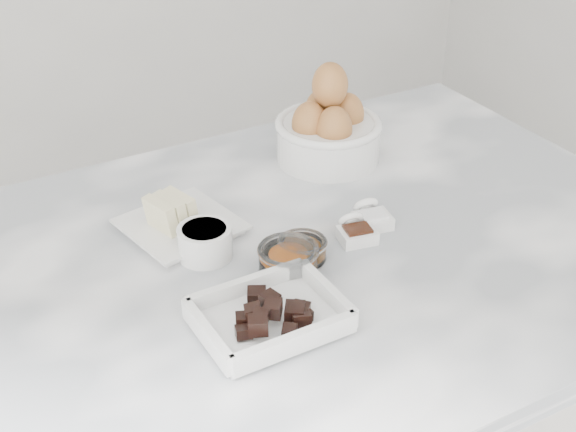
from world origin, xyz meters
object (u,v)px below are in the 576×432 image
(chocolate_dish, at_px, (270,313))
(egg_bowl, at_px, (328,129))
(vanilla_spoon, at_px, (356,231))
(sugar_ramekin, at_px, (205,241))
(salt_spoon, at_px, (371,217))
(zest_bowl, at_px, (288,258))
(honey_bowl, at_px, (302,249))
(butter_plate, at_px, (179,219))

(chocolate_dish, relative_size, egg_bowl, 0.99)
(vanilla_spoon, bearing_deg, egg_bowl, 67.47)
(egg_bowl, bearing_deg, sugar_ramekin, -151.48)
(salt_spoon, bearing_deg, zest_bowl, -165.80)
(sugar_ramekin, relative_size, salt_spoon, 1.07)
(vanilla_spoon, bearing_deg, salt_spoon, 27.51)
(zest_bowl, relative_size, vanilla_spoon, 1.22)
(sugar_ramekin, height_order, honey_bowl, sugar_ramekin)
(egg_bowl, bearing_deg, butter_plate, -164.36)
(butter_plate, height_order, honey_bowl, butter_plate)
(vanilla_spoon, bearing_deg, honey_bowl, -176.29)
(sugar_ramekin, xyz_separation_m, salt_spoon, (0.26, -0.05, -0.01))
(egg_bowl, relative_size, zest_bowl, 2.13)
(butter_plate, xyz_separation_m, honey_bowl, (0.13, -0.15, -0.00))
(salt_spoon, bearing_deg, sugar_ramekin, 169.75)
(chocolate_dish, bearing_deg, egg_bowl, 49.13)
(egg_bowl, distance_m, vanilla_spoon, 0.26)
(chocolate_dish, bearing_deg, vanilla_spoon, 29.29)
(honey_bowl, bearing_deg, vanilla_spoon, 3.71)
(sugar_ramekin, relative_size, honey_bowl, 1.09)
(chocolate_dish, relative_size, salt_spoon, 2.51)
(chocolate_dish, bearing_deg, honey_bowl, 44.45)
(egg_bowl, relative_size, honey_bowl, 2.58)
(zest_bowl, height_order, vanilla_spoon, vanilla_spoon)
(butter_plate, bearing_deg, egg_bowl, 15.64)
(sugar_ramekin, height_order, salt_spoon, sugar_ramekin)
(egg_bowl, distance_m, honey_bowl, 0.31)
(butter_plate, relative_size, sugar_ramekin, 2.31)
(salt_spoon, bearing_deg, chocolate_dish, -151.01)
(zest_bowl, distance_m, vanilla_spoon, 0.13)
(sugar_ramekin, relative_size, egg_bowl, 0.42)
(honey_bowl, bearing_deg, sugar_ramekin, 147.72)
(sugar_ramekin, distance_m, salt_spoon, 0.26)
(butter_plate, distance_m, egg_bowl, 0.33)
(chocolate_dish, xyz_separation_m, butter_plate, (-0.01, 0.26, -0.00))
(honey_bowl, bearing_deg, egg_bowl, 51.50)
(sugar_ramekin, bearing_deg, chocolate_dish, -88.40)
(egg_bowl, xyz_separation_m, zest_bowl, (-0.23, -0.26, -0.04))
(chocolate_dish, bearing_deg, butter_plate, 92.70)
(egg_bowl, bearing_deg, zest_bowl, -131.09)
(chocolate_dish, height_order, salt_spoon, chocolate_dish)
(zest_bowl, distance_m, salt_spoon, 0.17)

